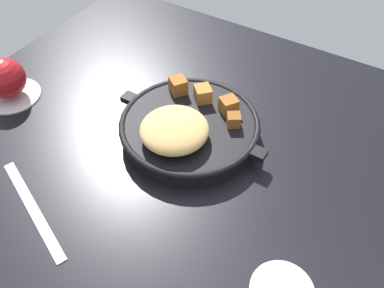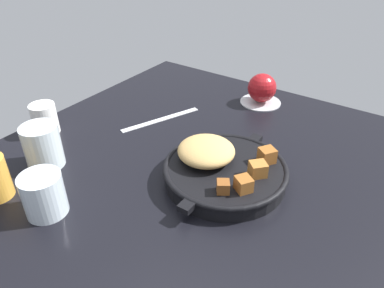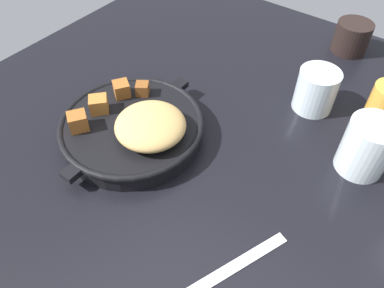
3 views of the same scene
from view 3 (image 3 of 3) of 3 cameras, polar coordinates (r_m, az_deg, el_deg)
The scene contains 7 objects.
ground_plane at distance 68.18cm, azimuth -1.45°, elevation 0.86°, with size 107.64×92.35×2.40cm, color black.
cast_iron_skillet at distance 65.53cm, azimuth -8.85°, elevation 2.66°, with size 29.76×25.41×7.49cm.
butter_knife at distance 52.34cm, azimuth 3.97°, elevation -19.56°, with size 22.56×1.60×0.36cm, color silver.
water_glass_tall at distance 64.90cm, azimuth 25.24°, elevation -0.40°, with size 7.83×7.83×9.50cm, color silver.
juice_glass_amber at distance 74.43cm, azimuth 27.41°, elevation 5.08°, with size 6.08×6.08×8.56cm, color gold.
water_glass_short at distance 73.77cm, azimuth 18.47°, elevation 7.83°, with size 7.57×7.57×8.10cm, color silver.
coffee_mug_dark at distance 93.37cm, azimuth 23.29°, elevation 14.82°, with size 7.74×7.74×6.80cm, color black.
Camera 3 is at (36.52, 29.46, 48.26)cm, focal length 34.79 mm.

